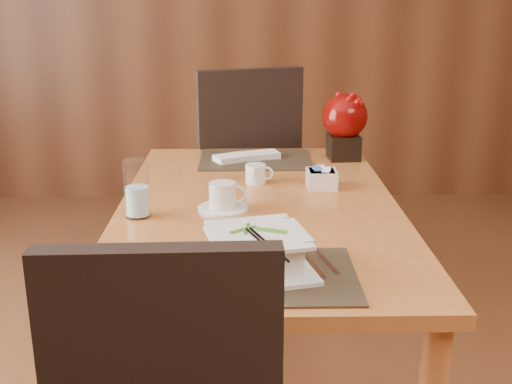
{
  "coord_description": "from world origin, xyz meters",
  "views": [
    {
      "loc": [
        -0.04,
        -1.36,
        1.42
      ],
      "look_at": [
        -0.01,
        0.35,
        0.87
      ],
      "focal_mm": 45.0,
      "sensor_mm": 36.0,
      "label": 1
    }
  ],
  "objects_px": {
    "berry_decor": "(345,122)",
    "far_chair": "(241,167)",
    "dining_table": "(259,232)",
    "coffee_cup": "(223,199)",
    "water_glass": "(137,189)",
    "sugar_caddy": "(322,179)",
    "soup_setting": "(257,253)",
    "creamer_jug": "(256,174)",
    "bread_plate": "(101,296)"
  },
  "relations": [
    {
      "from": "berry_decor",
      "to": "far_chair",
      "type": "relative_size",
      "value": 0.25
    },
    {
      "from": "dining_table",
      "to": "coffee_cup",
      "type": "relative_size",
      "value": 9.45
    },
    {
      "from": "coffee_cup",
      "to": "water_glass",
      "type": "distance_m",
      "value": 0.27
    },
    {
      "from": "water_glass",
      "to": "berry_decor",
      "type": "height_order",
      "value": "berry_decor"
    },
    {
      "from": "sugar_caddy",
      "to": "far_chair",
      "type": "distance_m",
      "value": 0.85
    },
    {
      "from": "sugar_caddy",
      "to": "far_chair",
      "type": "xyz_separation_m",
      "value": [
        -0.29,
        0.79,
        -0.17
      ]
    },
    {
      "from": "water_glass",
      "to": "sugar_caddy",
      "type": "distance_m",
      "value": 0.66
    },
    {
      "from": "soup_setting",
      "to": "creamer_jug",
      "type": "xyz_separation_m",
      "value": [
        0.01,
        0.76,
        -0.02
      ]
    },
    {
      "from": "dining_table",
      "to": "coffee_cup",
      "type": "bearing_deg",
      "value": -152.04
    },
    {
      "from": "berry_decor",
      "to": "dining_table",
      "type": "bearing_deg",
      "value": -122.21
    },
    {
      "from": "coffee_cup",
      "to": "creamer_jug",
      "type": "distance_m",
      "value": 0.32
    },
    {
      "from": "dining_table",
      "to": "bread_plate",
      "type": "height_order",
      "value": "bread_plate"
    },
    {
      "from": "dining_table",
      "to": "far_chair",
      "type": "distance_m",
      "value": 0.97
    },
    {
      "from": "dining_table",
      "to": "sugar_caddy",
      "type": "relative_size",
      "value": 14.62
    },
    {
      "from": "bread_plate",
      "to": "far_chair",
      "type": "relative_size",
      "value": 0.13
    },
    {
      "from": "water_glass",
      "to": "bread_plate",
      "type": "height_order",
      "value": "water_glass"
    },
    {
      "from": "berry_decor",
      "to": "sugar_caddy",
      "type": "bearing_deg",
      "value": -109.0
    },
    {
      "from": "water_glass",
      "to": "creamer_jug",
      "type": "xyz_separation_m",
      "value": [
        0.36,
        0.35,
        -0.06
      ]
    },
    {
      "from": "bread_plate",
      "to": "far_chair",
      "type": "distance_m",
      "value": 1.65
    },
    {
      "from": "sugar_caddy",
      "to": "berry_decor",
      "type": "bearing_deg",
      "value": 71.0
    },
    {
      "from": "dining_table",
      "to": "water_glass",
      "type": "bearing_deg",
      "value": -162.94
    },
    {
      "from": "dining_table",
      "to": "far_chair",
      "type": "bearing_deg",
      "value": 93.66
    },
    {
      "from": "berry_decor",
      "to": "far_chair",
      "type": "xyz_separation_m",
      "value": [
        -0.42,
        0.4,
        -0.29
      ]
    },
    {
      "from": "dining_table",
      "to": "far_chair",
      "type": "height_order",
      "value": "far_chair"
    },
    {
      "from": "berry_decor",
      "to": "bread_plate",
      "type": "relative_size",
      "value": 1.88
    },
    {
      "from": "coffee_cup",
      "to": "bread_plate",
      "type": "relative_size",
      "value": 1.12
    },
    {
      "from": "water_glass",
      "to": "sugar_caddy",
      "type": "relative_size",
      "value": 1.73
    },
    {
      "from": "berry_decor",
      "to": "bread_plate",
      "type": "height_order",
      "value": "berry_decor"
    },
    {
      "from": "berry_decor",
      "to": "soup_setting",
      "type": "bearing_deg",
      "value": -108.86
    },
    {
      "from": "creamer_jug",
      "to": "bread_plate",
      "type": "relative_size",
      "value": 0.65
    },
    {
      "from": "far_chair",
      "to": "soup_setting",
      "type": "bearing_deg",
      "value": 73.03
    },
    {
      "from": "soup_setting",
      "to": "far_chair",
      "type": "distance_m",
      "value": 1.5
    },
    {
      "from": "creamer_jug",
      "to": "bread_plate",
      "type": "xyz_separation_m",
      "value": [
        -0.36,
        -0.89,
        -0.03
      ]
    },
    {
      "from": "sugar_caddy",
      "to": "far_chair",
      "type": "relative_size",
      "value": 0.09
    },
    {
      "from": "soup_setting",
      "to": "creamer_jug",
      "type": "relative_size",
      "value": 3.29
    },
    {
      "from": "soup_setting",
      "to": "bread_plate",
      "type": "xyz_separation_m",
      "value": [
        -0.36,
        -0.13,
        -0.05
      ]
    },
    {
      "from": "creamer_jug",
      "to": "berry_decor",
      "type": "xyz_separation_m",
      "value": [
        0.36,
        0.33,
        0.12
      ]
    },
    {
      "from": "dining_table",
      "to": "bread_plate",
      "type": "relative_size",
      "value": 10.55
    },
    {
      "from": "far_chair",
      "to": "sugar_caddy",
      "type": "bearing_deg",
      "value": 91.17
    },
    {
      "from": "bread_plate",
      "to": "soup_setting",
      "type": "bearing_deg",
      "value": 20.26
    },
    {
      "from": "berry_decor",
      "to": "bread_plate",
      "type": "distance_m",
      "value": 1.43
    },
    {
      "from": "creamer_jug",
      "to": "berry_decor",
      "type": "relative_size",
      "value": 0.35
    },
    {
      "from": "soup_setting",
      "to": "berry_decor",
      "type": "bearing_deg",
      "value": 57.37
    },
    {
      "from": "coffee_cup",
      "to": "soup_setting",
      "type": "bearing_deg",
      "value": -77.87
    },
    {
      "from": "sugar_caddy",
      "to": "bread_plate",
      "type": "bearing_deg",
      "value": -125.5
    },
    {
      "from": "dining_table",
      "to": "water_glass",
      "type": "distance_m",
      "value": 0.43
    },
    {
      "from": "creamer_jug",
      "to": "dining_table",
      "type": "bearing_deg",
      "value": -79.89
    },
    {
      "from": "sugar_caddy",
      "to": "far_chair",
      "type": "height_order",
      "value": "far_chair"
    },
    {
      "from": "creamer_jug",
      "to": "far_chair",
      "type": "distance_m",
      "value": 0.75
    },
    {
      "from": "soup_setting",
      "to": "water_glass",
      "type": "relative_size",
      "value": 1.73
    }
  ]
}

